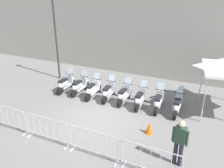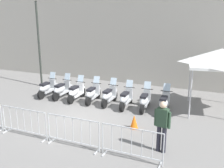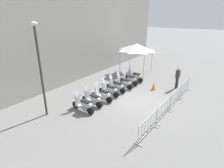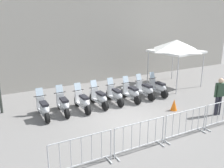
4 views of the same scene
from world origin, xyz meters
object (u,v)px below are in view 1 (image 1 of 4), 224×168
object	(u,v)px
motorcycle_0	(65,84)
motorcycle_4	(124,95)
motorcycle_2	(92,89)
barrier_segment_2	(93,144)
motorcycle_6	(158,102)
motorcycle_7	(177,105)
barrier_segment_0	(8,118)
officer_near_row_end	(180,141)
motorcycle_5	(140,99)
street_lamp	(55,29)
barrier_segment_1	(47,130)
barrier_segment_3	(150,161)
motorcycle_1	(79,86)
traffic_cone	(149,128)
motorcycle_3	(108,92)

from	to	relation	value
motorcycle_0	motorcycle_4	size ratio (longest dim) A/B	1.00
motorcycle_2	barrier_segment_2	world-z (taller)	motorcycle_2
barrier_segment_2	motorcycle_6	bearing A→B (deg)	66.22
motorcycle_6	motorcycle_7	bearing A→B (deg)	-6.93
motorcycle_4	barrier_segment_0	world-z (taller)	motorcycle_4
officer_near_row_end	motorcycle_6	bearing A→B (deg)	106.64
motorcycle_2	barrier_segment_0	distance (m)	4.55
motorcycle_5	street_lamp	size ratio (longest dim) A/B	0.33
motorcycle_0	barrier_segment_2	distance (m)	5.98
barrier_segment_1	officer_near_row_end	bearing A→B (deg)	2.28
motorcycle_5	barrier_segment_3	xyz separation A→B (m)	(1.16, -4.41, 0.07)
barrier_segment_2	motorcycle_7	bearing A→B (deg)	55.79
barrier_segment_2	motorcycle_0	bearing A→B (deg)	127.53
motorcycle_0	barrier_segment_3	size ratio (longest dim) A/B	0.88
barrier_segment_3	motorcycle_1	bearing A→B (deg)	134.00
motorcycle_6	street_lamp	distance (m)	7.74
motorcycle_1	barrier_segment_0	bearing A→B (deg)	-108.20
motorcycle_7	barrier_segment_3	xyz separation A→B (m)	(-0.66, -4.24, 0.07)
motorcycle_1	motorcycle_6	size ratio (longest dim) A/B	1.00
motorcycle_1	motorcycle_0	bearing A→B (deg)	176.33
motorcycle_0	officer_near_row_end	xyz separation A→B (m)	(6.52, -4.28, 0.53)
motorcycle_7	barrier_segment_3	distance (m)	4.29
barrier_segment_0	motorcycle_1	bearing A→B (deg)	71.80
barrier_segment_1	traffic_cone	world-z (taller)	barrier_segment_1
motorcycle_7	barrier_segment_0	xyz separation A→B (m)	(-6.80, -3.44, 0.07)
motorcycle_2	officer_near_row_end	xyz separation A→B (m)	(4.72, -4.01, 0.53)
motorcycle_4	motorcycle_2	bearing A→B (deg)	175.98
barrier_segment_3	officer_near_row_end	size ratio (longest dim) A/B	1.14
motorcycle_2	motorcycle_6	distance (m)	3.66
barrier_segment_0	traffic_cone	size ratio (longest dim) A/B	3.57
barrier_segment_0	barrier_segment_1	world-z (taller)	same
motorcycle_1	motorcycle_5	world-z (taller)	same
motorcycle_2	barrier_segment_1	size ratio (longest dim) A/B	0.88
motorcycle_3	motorcycle_7	xyz separation A→B (m)	(3.62, -0.48, 0.00)
motorcycle_3	motorcycle_6	world-z (taller)	same
motorcycle_2	traffic_cone	xyz separation A→B (m)	(3.54, -2.50, -0.18)
barrier_segment_3	street_lamp	distance (m)	10.13
traffic_cone	motorcycle_2	bearing A→B (deg)	144.75
motorcycle_5	barrier_segment_0	distance (m)	6.15
motorcycle_5	motorcycle_1	bearing A→B (deg)	171.55
barrier_segment_1	motorcycle_0	bearing A→B (deg)	109.61
motorcycle_1	barrier_segment_1	xyz separation A→B (m)	(0.68, -4.42, 0.07)
motorcycle_0	barrier_segment_0	distance (m)	4.23
motorcycle_5	motorcycle_6	bearing A→B (deg)	-3.80
motorcycle_3	motorcycle_7	bearing A→B (deg)	-7.54
motorcycle_0	barrier_segment_2	world-z (taller)	motorcycle_0
motorcycle_1	officer_near_row_end	xyz separation A→B (m)	(5.62, -4.22, 0.53)
motorcycle_1	street_lamp	size ratio (longest dim) A/B	0.32
motorcycle_3	barrier_segment_3	size ratio (longest dim) A/B	0.88
motorcycle_0	barrier_segment_0	size ratio (longest dim) A/B	0.88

